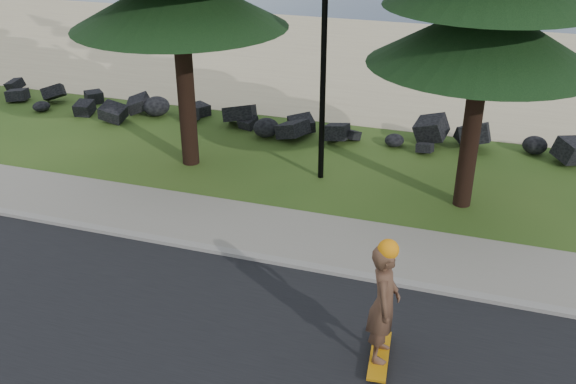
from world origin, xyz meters
TOP-DOWN VIEW (x-y plane):
  - ground at (0.00, 0.00)m, footprint 160.00×160.00m
  - kerb at (0.00, -0.90)m, footprint 160.00×0.20m
  - sidewalk at (0.00, 0.20)m, footprint 160.00×2.00m
  - beach_sand at (0.00, 14.50)m, footprint 160.00×15.00m
  - seawall_boulders at (0.00, 5.60)m, footprint 60.00×2.40m
  - lamp_post at (0.00, 3.20)m, footprint 0.25×0.14m
  - skateboarder at (2.68, -3.05)m, footprint 0.54×1.21m

SIDE VIEW (x-z plane):
  - ground at x=0.00m, z-range 0.00..0.00m
  - seawall_boulders at x=0.00m, z-range -0.55..0.55m
  - beach_sand at x=0.00m, z-range 0.00..0.01m
  - sidewalk at x=0.00m, z-range 0.00..0.08m
  - kerb at x=0.00m, z-range 0.00..0.10m
  - skateboarder at x=2.68m, z-range 0.01..2.21m
  - lamp_post at x=0.00m, z-range 0.06..8.20m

